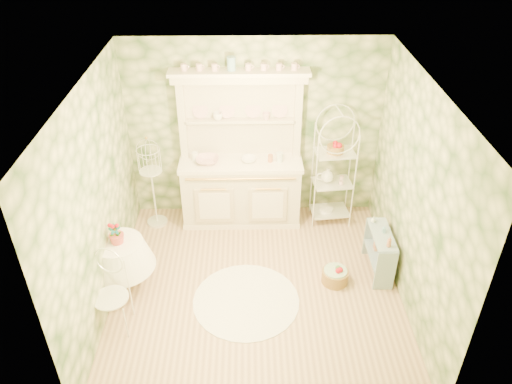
{
  "coord_description": "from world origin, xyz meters",
  "views": [
    {
      "loc": [
        -0.09,
        -4.65,
        4.52
      ],
      "look_at": [
        0.0,
        0.5,
        1.15
      ],
      "focal_mm": 35.0,
      "sensor_mm": 36.0,
      "label": 1
    }
  ],
  "objects_px": {
    "bakers_rack": "(333,172)",
    "side_shelf": "(379,253)",
    "round_table": "(122,266)",
    "birdcage_stand": "(152,181)",
    "floor_basket": "(335,275)",
    "cafe_chair": "(110,295)",
    "kitchen_dresser": "(241,153)"
  },
  "relations": [
    {
      "from": "round_table",
      "to": "birdcage_stand",
      "type": "height_order",
      "value": "birdcage_stand"
    },
    {
      "from": "bakers_rack",
      "to": "side_shelf",
      "type": "relative_size",
      "value": 2.43
    },
    {
      "from": "kitchen_dresser",
      "to": "floor_basket",
      "type": "xyz_separation_m",
      "value": [
        1.21,
        -1.41,
        -1.02
      ]
    },
    {
      "from": "round_table",
      "to": "birdcage_stand",
      "type": "relative_size",
      "value": 0.46
    },
    {
      "from": "side_shelf",
      "to": "bakers_rack",
      "type": "bearing_deg",
      "value": 109.3
    },
    {
      "from": "side_shelf",
      "to": "cafe_chair",
      "type": "bearing_deg",
      "value": -167.25
    },
    {
      "from": "round_table",
      "to": "floor_basket",
      "type": "height_order",
      "value": "round_table"
    },
    {
      "from": "side_shelf",
      "to": "birdcage_stand",
      "type": "distance_m",
      "value": 3.3
    },
    {
      "from": "cafe_chair",
      "to": "floor_basket",
      "type": "height_order",
      "value": "cafe_chair"
    },
    {
      "from": "side_shelf",
      "to": "round_table",
      "type": "relative_size",
      "value": 1.01
    },
    {
      "from": "birdcage_stand",
      "to": "side_shelf",
      "type": "bearing_deg",
      "value": -19.9
    },
    {
      "from": "side_shelf",
      "to": "round_table",
      "type": "xyz_separation_m",
      "value": [
        -3.28,
        -0.24,
        0.04
      ]
    },
    {
      "from": "floor_basket",
      "to": "cafe_chair",
      "type": "bearing_deg",
      "value": -165.4
    },
    {
      "from": "side_shelf",
      "to": "floor_basket",
      "type": "relative_size",
      "value": 1.85
    },
    {
      "from": "bakers_rack",
      "to": "floor_basket",
      "type": "relative_size",
      "value": 4.51
    },
    {
      "from": "kitchen_dresser",
      "to": "side_shelf",
      "type": "relative_size",
      "value": 3.32
    },
    {
      "from": "cafe_chair",
      "to": "birdcage_stand",
      "type": "bearing_deg",
      "value": 101.67
    },
    {
      "from": "bakers_rack",
      "to": "cafe_chair",
      "type": "distance_m",
      "value": 3.48
    },
    {
      "from": "side_shelf",
      "to": "cafe_chair",
      "type": "relative_size",
      "value": 0.69
    },
    {
      "from": "bakers_rack",
      "to": "cafe_chair",
      "type": "xyz_separation_m",
      "value": [
        -2.78,
        -2.07,
        -0.34
      ]
    },
    {
      "from": "cafe_chair",
      "to": "floor_basket",
      "type": "distance_m",
      "value": 2.78
    },
    {
      "from": "round_table",
      "to": "birdcage_stand",
      "type": "bearing_deg",
      "value": 81.39
    },
    {
      "from": "cafe_chair",
      "to": "birdcage_stand",
      "type": "xyz_separation_m",
      "value": [
        0.18,
        2.02,
        0.24
      ]
    },
    {
      "from": "bakers_rack",
      "to": "birdcage_stand",
      "type": "distance_m",
      "value": 2.61
    },
    {
      "from": "kitchen_dresser",
      "to": "floor_basket",
      "type": "height_order",
      "value": "kitchen_dresser"
    },
    {
      "from": "cafe_chair",
      "to": "birdcage_stand",
      "type": "height_order",
      "value": "birdcage_stand"
    },
    {
      "from": "side_shelf",
      "to": "birdcage_stand",
      "type": "relative_size",
      "value": 0.47
    },
    {
      "from": "kitchen_dresser",
      "to": "birdcage_stand",
      "type": "relative_size",
      "value": 1.55
    },
    {
      "from": "birdcage_stand",
      "to": "floor_basket",
      "type": "relative_size",
      "value": 3.96
    },
    {
      "from": "bakers_rack",
      "to": "birdcage_stand",
      "type": "relative_size",
      "value": 1.14
    },
    {
      "from": "floor_basket",
      "to": "bakers_rack",
      "type": "bearing_deg",
      "value": 85.13
    },
    {
      "from": "birdcage_stand",
      "to": "floor_basket",
      "type": "xyz_separation_m",
      "value": [
        2.49,
        -1.32,
        -0.62
      ]
    }
  ]
}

